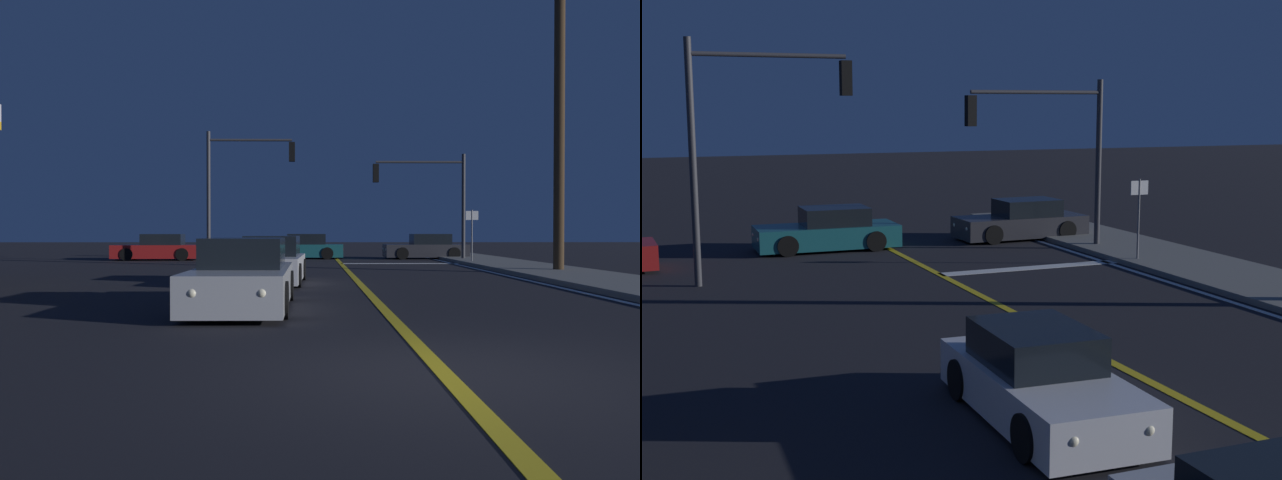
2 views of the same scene
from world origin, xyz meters
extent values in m
cube|color=gold|center=(0.00, 11.76, 0.01)|extent=(0.20, 39.97, 0.01)
cube|color=white|center=(2.69, 22.01, 0.01)|extent=(5.37, 0.50, 0.01)
cube|color=silver|center=(-2.48, 11.18, 0.44)|extent=(1.85, 4.18, 0.68)
cube|color=black|center=(-2.47, 11.42, 1.04)|extent=(1.53, 1.95, 0.60)
cylinder|color=black|center=(-1.73, 9.87, 0.32)|extent=(0.24, 0.65, 0.64)
cylinder|color=black|center=(-3.31, 9.93, 0.32)|extent=(0.24, 0.65, 0.64)
cylinder|color=black|center=(-1.64, 12.42, 0.32)|extent=(0.24, 0.65, 0.64)
cylinder|color=black|center=(-3.22, 12.48, 0.32)|extent=(0.24, 0.65, 0.64)
sphere|color=#FFF4CC|center=(-2.02, 9.16, 0.52)|extent=(0.18, 0.18, 0.18)
sphere|color=#FFF4CC|center=(-3.08, 9.19, 0.52)|extent=(0.18, 0.18, 0.18)
sphere|color=red|center=(-1.88, 13.17, 0.52)|extent=(0.14, 0.14, 0.14)
sphere|color=red|center=(-2.93, 13.20, 0.52)|extent=(0.14, 0.14, 0.14)
cube|color=#2D2D33|center=(4.80, 27.07, 0.44)|extent=(4.45, 1.80, 0.68)
cube|color=black|center=(5.06, 27.08, 1.04)|extent=(2.06, 1.51, 0.60)
cylinder|color=black|center=(3.44, 26.25, 0.32)|extent=(0.64, 0.23, 0.64)
cylinder|color=black|center=(3.41, 27.85, 0.32)|extent=(0.64, 0.23, 0.64)
cylinder|color=black|center=(6.18, 26.30, 0.32)|extent=(0.64, 0.23, 0.64)
cylinder|color=black|center=(6.15, 27.90, 0.32)|extent=(0.64, 0.23, 0.64)
sphere|color=#FFF4CC|center=(2.65, 26.50, 0.52)|extent=(0.18, 0.18, 0.18)
sphere|color=#FFF4CC|center=(2.63, 27.57, 0.52)|extent=(0.18, 0.18, 0.18)
sphere|color=red|center=(6.97, 26.58, 0.52)|extent=(0.14, 0.14, 0.14)
sphere|color=red|center=(6.95, 27.64, 0.52)|extent=(0.14, 0.14, 0.14)
sphere|color=red|center=(-7.06, 25.28, 0.52)|extent=(0.14, 0.14, 0.14)
sphere|color=red|center=(-7.10, 26.37, 0.52)|extent=(0.14, 0.14, 0.14)
cube|color=#195960|center=(-1.86, 27.24, 0.44)|extent=(4.44, 1.87, 0.68)
cube|color=black|center=(-1.60, 27.23, 1.04)|extent=(2.06, 1.58, 0.60)
cylinder|color=black|center=(-3.24, 26.42, 0.32)|extent=(0.64, 0.23, 0.64)
cylinder|color=black|center=(-3.22, 28.10, 0.32)|extent=(0.64, 0.23, 0.64)
cylinder|color=black|center=(-0.51, 26.38, 0.32)|extent=(0.64, 0.23, 0.64)
cylinder|color=black|center=(-0.48, 28.06, 0.32)|extent=(0.64, 0.23, 0.64)
sphere|color=#FFF4CC|center=(-4.02, 26.72, 0.52)|extent=(0.18, 0.18, 0.18)
sphere|color=#FFF4CC|center=(-4.00, 27.83, 0.52)|extent=(0.18, 0.18, 0.18)
sphere|color=red|center=(0.29, 26.65, 0.52)|extent=(0.14, 0.14, 0.14)
sphere|color=red|center=(0.30, 27.76, 0.52)|extent=(0.14, 0.14, 0.14)
sphere|color=red|center=(-2.12, 7.60, 0.52)|extent=(0.14, 0.14, 0.14)
cylinder|color=#38383D|center=(6.17, 24.31, 2.65)|extent=(0.18, 0.18, 5.30)
cylinder|color=#38383D|center=(4.00, 24.31, 4.90)|extent=(4.34, 0.12, 0.12)
cube|color=black|center=(1.83, 24.31, 4.35)|extent=(0.28, 0.28, 0.90)
sphere|color=red|center=(1.83, 24.31, 4.62)|extent=(0.22, 0.22, 0.22)
sphere|color=#4C2D05|center=(1.83, 24.31, 4.35)|extent=(0.22, 0.22, 0.22)
sphere|color=#0A3814|center=(1.83, 24.31, 4.08)|extent=(0.22, 0.22, 0.22)
cylinder|color=#38383D|center=(-6.17, 22.91, 3.08)|extent=(0.18, 0.18, 6.16)
cylinder|color=#38383D|center=(-4.22, 22.91, 5.76)|extent=(3.91, 0.12, 0.12)
cube|color=black|center=(-2.26, 22.91, 5.21)|extent=(0.28, 0.28, 0.90)
sphere|color=red|center=(-2.26, 22.91, 5.48)|extent=(0.22, 0.22, 0.22)
sphere|color=#4C2D05|center=(-2.26, 22.91, 5.21)|extent=(0.22, 0.22, 0.22)
sphere|color=#0A3814|center=(-2.26, 22.91, 4.94)|extent=(0.22, 0.22, 0.22)
cylinder|color=slate|center=(5.87, 21.51, 1.22)|extent=(0.06, 0.06, 2.44)
cube|color=white|center=(5.87, 21.51, 2.19)|extent=(0.56, 0.04, 0.40)
camera|label=1|loc=(-1.37, -6.43, 1.46)|focal=35.07mm
camera|label=2|loc=(-8.09, 0.28, 4.54)|focal=49.37mm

